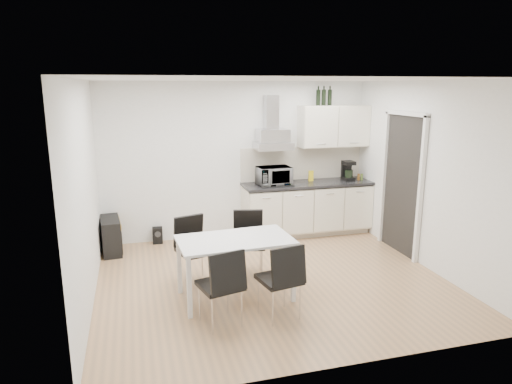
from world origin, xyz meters
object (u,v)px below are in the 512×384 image
kitchenette (309,187)px  floor_speaker (158,235)px  chair_far_left (195,251)px  guitar_amp (111,236)px  dining_table (235,246)px  chair_far_right (249,245)px  chair_near_right (279,280)px  chair_near_left (220,286)px

kitchenette → floor_speaker: (-2.56, 0.17, -0.70)m
chair_far_left → guitar_amp: chair_far_left is taller
dining_table → chair_far_left: chair_far_left is taller
kitchenette → floor_speaker: size_ratio=9.53×
dining_table → chair_far_left: size_ratio=1.58×
dining_table → chair_far_right: 0.71m
chair_far_right → dining_table: bearing=74.2°
chair_far_left → chair_far_right: size_ratio=1.00×
floor_speaker → guitar_amp: bearing=-156.6°
kitchenette → dining_table: size_ratio=1.81×
dining_table → floor_speaker: bearing=106.1°
kitchenette → floor_speaker: 2.66m
dining_table → chair_near_right: bearing=-62.6°
kitchenette → chair_near_left: bearing=-127.7°
kitchenette → chair_near_right: bearing=-117.6°
guitar_amp → floor_speaker: bearing=14.1°
dining_table → guitar_amp: dining_table is taller
chair_near_left → guitar_amp: (-1.22, 2.59, -0.17)m
chair_far_left → chair_far_right: 0.73m
chair_near_left → guitar_amp: bearing=100.9°
kitchenette → chair_far_right: 2.12m
chair_far_left → guitar_amp: (-1.11, 1.48, -0.17)m
chair_far_left → kitchenette: bearing=-161.5°
floor_speaker → chair_near_left: bearing=-75.9°
kitchenette → chair_near_left: (-2.06, -2.67, -0.39)m
kitchenette → chair_far_left: kitchenette is taller
kitchenette → dining_table: bearing=-130.2°
floor_speaker → chair_far_right: bearing=-52.0°
chair_far_right → guitar_amp: 2.32m
chair_near_left → kitchenette: bearing=38.1°
chair_far_right → chair_near_left: 1.33m
dining_table → chair_far_left: (-0.41, 0.52, -0.22)m
dining_table → chair_far_right: bearing=58.3°
chair_near_left → chair_near_right: 0.66m
kitchenette → chair_near_right: size_ratio=2.86×
guitar_amp → chair_far_right: bearing=-42.9°
chair_near_right → guitar_amp: (-1.87, 2.60, -0.17)m
floor_speaker → dining_table: bearing=-66.4°
floor_speaker → chair_near_right: bearing=-63.8°
chair_near_right → floor_speaker: size_ratio=3.33×
chair_near_right → guitar_amp: chair_near_right is taller
chair_near_left → floor_speaker: chair_near_left is taller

